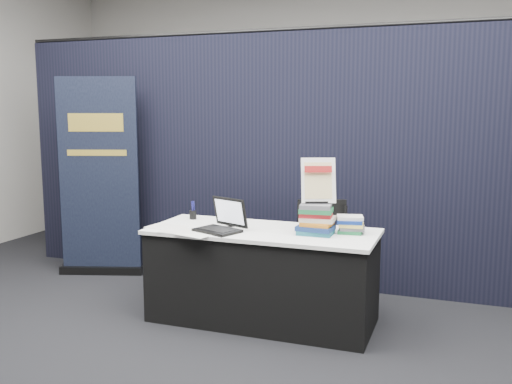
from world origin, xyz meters
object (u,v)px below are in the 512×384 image
at_px(laptop, 220,223).
at_px(pullup_banner, 99,189).
at_px(info_sign, 318,181).
at_px(book_stack_tall, 317,219).
at_px(display_table, 262,275).
at_px(book_stack_short, 351,225).
at_px(stacking_chair, 317,253).

height_order(laptop, pullup_banner, pullup_banner).
distance_m(laptop, info_sign, 0.84).
bearing_deg(info_sign, pullup_banner, 143.41).
relative_size(laptop, book_stack_tall, 1.55).
distance_m(book_stack_tall, pullup_banner, 2.53).
distance_m(info_sign, pullup_banner, 2.53).
bearing_deg(display_table, laptop, -153.01).
xyz_separation_m(book_stack_tall, info_sign, (0.00, 0.03, 0.29)).
bearing_deg(laptop, book_stack_tall, 31.77).
relative_size(display_table, book_stack_tall, 7.03).
bearing_deg(book_stack_tall, book_stack_short, 28.28).
height_order(laptop, stacking_chair, laptop).
height_order(info_sign, stacking_chair, info_sign).
height_order(book_stack_tall, info_sign, info_sign).
bearing_deg(info_sign, stacking_chair, 83.23).
xyz_separation_m(display_table, laptop, (-0.30, -0.15, 0.43)).
xyz_separation_m(book_stack_short, stacking_chair, (-0.31, 0.17, -0.29)).
xyz_separation_m(book_stack_tall, book_stack_short, (0.24, 0.13, -0.05)).
bearing_deg(book_stack_tall, display_table, 177.93).
distance_m(display_table, stacking_chair, 0.49).
relative_size(info_sign, stacking_chair, 0.38).
xyz_separation_m(laptop, info_sign, (0.74, 0.17, 0.34)).
distance_m(book_stack_short, pullup_banner, 2.73).
height_order(book_stack_tall, pullup_banner, pullup_banner).
relative_size(laptop, stacking_chair, 0.42).
relative_size(book_stack_tall, info_sign, 0.72).
distance_m(display_table, book_stack_tall, 0.66).
distance_m(laptop, book_stack_tall, 0.76).
bearing_deg(book_stack_tall, info_sign, 90.00).
bearing_deg(display_table, stacking_chair, 37.57).
relative_size(laptop, book_stack_short, 1.92).
relative_size(display_table, info_sign, 5.08).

